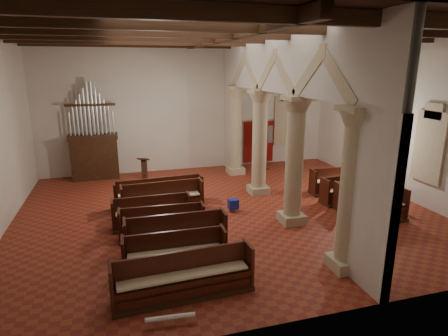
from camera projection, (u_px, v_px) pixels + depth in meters
floor at (226, 211)px, 13.12m from camera, size 14.00×14.00×0.00m
ceiling at (226, 30)px, 11.54m from camera, size 14.00×14.00×0.00m
wall_back at (190, 108)px, 17.89m from camera, size 14.00×0.02×6.00m
wall_front at (319, 176)px, 6.77m from camera, size 14.00×0.02×6.00m
wall_right at (402, 118)px, 14.20m from camera, size 0.02×12.00×6.00m
ceiling_beams at (226, 36)px, 11.58m from camera, size 13.80×11.80×0.30m
arcade at (277, 108)px, 12.66m from camera, size 0.90×11.90×6.00m
window_right_a at (430, 147)px, 13.01m from camera, size 0.03×1.00×2.20m
window_right_b at (360, 129)px, 16.72m from camera, size 0.03×1.00×2.20m
window_back at (286, 120)px, 19.42m from camera, size 1.00×0.03×2.20m
pipe_organ at (94, 149)px, 16.65m from camera, size 2.10×0.85×4.40m
lectern at (145, 172)px, 16.33m from camera, size 0.56×0.59×1.13m
dossal_curtain at (259, 142)px, 19.23m from camera, size 1.80×0.07×2.17m
processional_banner at (267, 154)px, 18.21m from camera, size 0.51×0.65×2.35m
hymnal_box_a at (219, 264)px, 9.14m from camera, size 0.35×0.30×0.31m
hymnal_box_b at (213, 236)px, 10.64m from camera, size 0.34×0.29×0.31m
hymnal_box_c at (233, 204)px, 13.05m from camera, size 0.35×0.29×0.34m
tube_heater_a at (170, 317)px, 7.34m from camera, size 0.98×0.18×0.10m
tube_heater_b at (167, 275)px, 8.84m from camera, size 1.14×0.19×0.11m
nave_pew_0 at (184, 283)px, 8.21m from camera, size 3.15×0.83×1.01m
nave_pew_1 at (175, 259)px, 9.22m from camera, size 2.54×0.72×1.01m
nave_pew_2 at (176, 241)px, 10.11m from camera, size 2.73×0.76×1.08m
nave_pew_3 at (162, 227)px, 11.06m from camera, size 2.52×0.76×0.95m
nave_pew_4 at (152, 217)px, 11.83m from camera, size 2.45×0.66×0.98m
nave_pew_5 at (163, 202)px, 12.98m from camera, size 2.83×0.81×1.05m
nave_pew_6 at (160, 197)px, 13.57m from camera, size 3.21×0.86×1.02m
aisle_pew_0 at (378, 211)px, 12.18m from camera, size 1.92×0.73×1.06m
aisle_pew_1 at (362, 199)px, 13.34m from camera, size 2.03×0.73×1.01m
aisle_pew_2 at (343, 194)px, 13.88m from camera, size 1.77×0.78×1.00m
aisle_pew_3 at (335, 185)px, 14.91m from camera, size 2.00×0.77×1.02m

